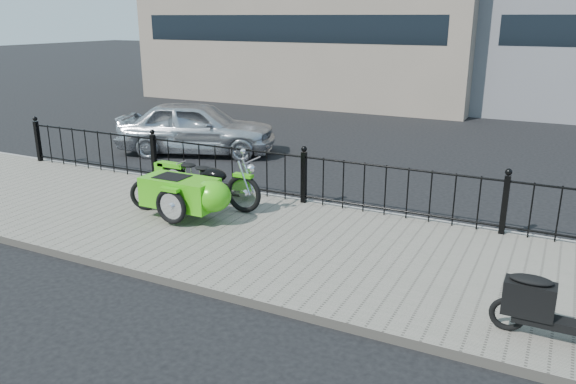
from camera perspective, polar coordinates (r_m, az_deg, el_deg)
The scene contains 8 objects.
ground at distance 9.43m, azimuth -1.79°, elevation -3.96°, with size 120.00×120.00×0.00m, color black.
sidewalk at distance 9.01m, azimuth -3.32°, elevation -4.64°, with size 30.00×3.80×0.12m, color gray.
curb at distance 10.62m, azimuth 1.91°, elevation -1.14°, with size 30.00×0.10×0.12m, color gray.
iron_fence at distance 10.35m, azimuth 1.62°, elevation 1.41°, with size 14.11×0.11×1.08m.
motorcycle_sidecar at distance 9.69m, azimuth -9.57°, elevation 0.10°, with size 2.28×1.48×0.98m.
scooter at distance 6.65m, azimuth 25.25°, elevation -10.58°, with size 1.44×0.42×0.98m.
spare_tire at distance 10.30m, azimuth -14.25°, elevation -0.27°, with size 0.57×0.57×0.08m, color black.
sedan_car at distance 14.82m, azimuth -9.24°, elevation 6.49°, with size 1.63×4.05×1.38m, color silver.
Camera 1 is at (4.22, -7.71, 3.43)m, focal length 35.00 mm.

